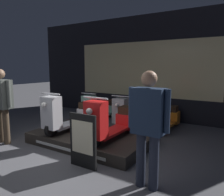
% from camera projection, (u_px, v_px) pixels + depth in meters
% --- Properties ---
extents(ground_plane, '(30.00, 30.00, 0.00)m').
position_uv_depth(ground_plane, '(42.00, 165.00, 3.66)').
color(ground_plane, '#4C4C51').
extents(shop_wall_back, '(8.44, 0.09, 3.20)m').
position_uv_depth(shop_wall_back, '(143.00, 68.00, 6.85)').
color(shop_wall_back, black).
rests_on(shop_wall_back, ground_plane).
extents(display_platform, '(2.48, 1.46, 0.22)m').
position_uv_depth(display_platform, '(91.00, 138.00, 4.68)').
color(display_platform, '#2D2823').
rests_on(display_platform, ground_plane).
extents(scooter_display_left, '(0.51, 1.54, 0.89)m').
position_uv_depth(scooter_display_left, '(69.00, 115.00, 4.87)').
color(scooter_display_left, black).
rests_on(scooter_display_left, display_platform).
extents(scooter_display_right, '(0.51, 1.54, 0.89)m').
position_uv_depth(scooter_display_right, '(111.00, 122.00, 4.28)').
color(scooter_display_right, black).
rests_on(scooter_display_right, display_platform).
extents(scooter_backrow_0, '(0.51, 1.54, 0.89)m').
position_uv_depth(scooter_backrow_0, '(99.00, 109.00, 6.68)').
color(scooter_backrow_0, black).
rests_on(scooter_backrow_0, ground_plane).
extents(scooter_backrow_1, '(0.51, 1.54, 0.89)m').
position_uv_depth(scooter_backrow_1, '(129.00, 113.00, 6.14)').
color(scooter_backrow_1, black).
rests_on(scooter_backrow_1, ground_plane).
extents(scooter_backrow_2, '(0.51, 1.54, 0.89)m').
position_uv_depth(scooter_backrow_2, '(165.00, 117.00, 5.60)').
color(scooter_backrow_2, black).
rests_on(scooter_backrow_2, ground_plane).
extents(person_left_browsing, '(0.62, 0.26, 1.59)m').
position_uv_depth(person_left_browsing, '(1.00, 100.00, 4.59)').
color(person_left_browsing, '#473828').
rests_on(person_left_browsing, ground_plane).
extents(person_right_browsing, '(0.58, 0.23, 1.59)m').
position_uv_depth(person_right_browsing, '(148.00, 121.00, 2.86)').
color(person_right_browsing, '#232838').
rests_on(person_right_browsing, ground_plane).
extents(price_sign_board, '(0.52, 0.04, 0.90)m').
position_uv_depth(price_sign_board, '(83.00, 141.00, 3.52)').
color(price_sign_board, black).
rests_on(price_sign_board, ground_plane).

